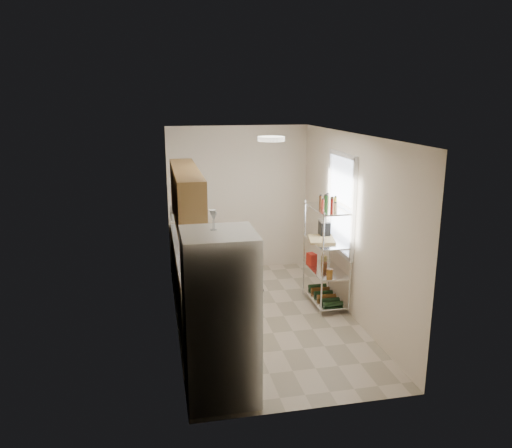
{
  "coord_description": "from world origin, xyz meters",
  "views": [
    {
      "loc": [
        -1.46,
        -6.44,
        3.08
      ],
      "look_at": [
        -0.08,
        0.25,
        1.33
      ],
      "focal_mm": 35.0,
      "sensor_mm": 36.0,
      "label": 1
    }
  ],
  "objects_px": {
    "espresso_machine": "(324,229)",
    "frying_pan_large": "(190,241)",
    "cutting_board": "(321,239)",
    "rice_cooker": "(197,244)",
    "refrigerator": "(220,317)"
  },
  "relations": [
    {
      "from": "rice_cooker",
      "to": "espresso_machine",
      "type": "height_order",
      "value": "espresso_machine"
    },
    {
      "from": "frying_pan_large",
      "to": "refrigerator",
      "type": "bearing_deg",
      "value": -63.81
    },
    {
      "from": "rice_cooker",
      "to": "cutting_board",
      "type": "xyz_separation_m",
      "value": [
        1.82,
        -0.25,
        0.03
      ]
    },
    {
      "from": "refrigerator",
      "to": "frying_pan_large",
      "type": "bearing_deg",
      "value": 92.01
    },
    {
      "from": "refrigerator",
      "to": "cutting_board",
      "type": "height_order",
      "value": "refrigerator"
    },
    {
      "from": "espresso_machine",
      "to": "rice_cooker",
      "type": "bearing_deg",
      "value": -176.81
    },
    {
      "from": "rice_cooker",
      "to": "cutting_board",
      "type": "height_order",
      "value": "rice_cooker"
    },
    {
      "from": "refrigerator",
      "to": "cutting_board",
      "type": "xyz_separation_m",
      "value": [
        1.8,
        2.08,
        0.13
      ]
    },
    {
      "from": "frying_pan_large",
      "to": "espresso_machine",
      "type": "distance_m",
      "value": 2.07
    },
    {
      "from": "refrigerator",
      "to": "rice_cooker",
      "type": "bearing_deg",
      "value": 90.51
    },
    {
      "from": "frying_pan_large",
      "to": "cutting_board",
      "type": "xyz_separation_m",
      "value": [
        1.9,
        -0.68,
        0.11
      ]
    },
    {
      "from": "rice_cooker",
      "to": "cutting_board",
      "type": "relative_size",
      "value": 0.49
    },
    {
      "from": "refrigerator",
      "to": "rice_cooker",
      "type": "distance_m",
      "value": 2.33
    },
    {
      "from": "cutting_board",
      "to": "espresso_machine",
      "type": "relative_size",
      "value": 1.9
    },
    {
      "from": "espresso_machine",
      "to": "frying_pan_large",
      "type": "bearing_deg",
      "value": 171.2
    }
  ]
}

